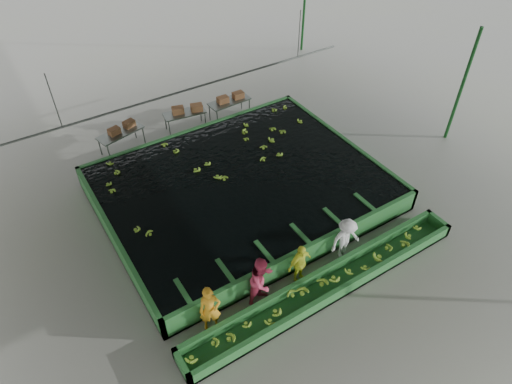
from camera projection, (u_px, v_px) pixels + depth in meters
ground at (263, 220)px, 16.46m from camera, size 80.00×80.00×0.00m
shed_roof at (265, 98)px, 13.12m from camera, size 20.00×22.00×0.04m
shed_posts at (264, 166)px, 14.79m from camera, size 20.00×22.00×5.00m
flotation_tank at (242, 188)px, 17.10m from camera, size 10.00×8.00×0.90m
tank_water at (241, 180)px, 16.84m from camera, size 9.70×7.70×0.00m
sorting_trough at (327, 285)px, 14.03m from camera, size 10.00×1.00×0.50m
cableway_rail at (193, 88)px, 17.60m from camera, size 0.08×0.08×14.00m
rail_hanger_left at (54, 101)px, 14.93m from camera, size 0.04×0.04×2.00m
rail_hanger_right at (299, 34)px, 18.93m from camera, size 0.04×0.04×2.00m
worker_a at (210, 309)px, 12.69m from camera, size 0.72×0.60×1.69m
worker_b at (262, 281)px, 13.33m from camera, size 1.07×0.95×1.84m
worker_c at (300, 264)px, 13.98m from camera, size 0.94×0.48×1.55m
worker_d at (346, 239)px, 14.69m from camera, size 1.11×0.71×1.63m
packing_table_left at (122, 141)px, 19.38m from camera, size 2.08×1.23×0.88m
packing_table_mid at (185, 121)px, 20.58m from camera, size 1.95×1.01×0.85m
packing_table_right at (230, 109)px, 21.26m from camera, size 1.99×0.86×0.89m
box_stack_left at (122, 130)px, 19.20m from camera, size 1.27×0.65×0.26m
box_stack_mid at (188, 112)px, 20.34m from camera, size 1.42×0.75×0.29m
box_stack_right at (231, 100)px, 21.01m from camera, size 1.31×0.39×0.28m
floating_bananas at (231, 168)px, 17.34m from camera, size 8.41×5.74×0.11m
trough_bananas at (328, 282)px, 13.93m from camera, size 8.58×0.57×0.11m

